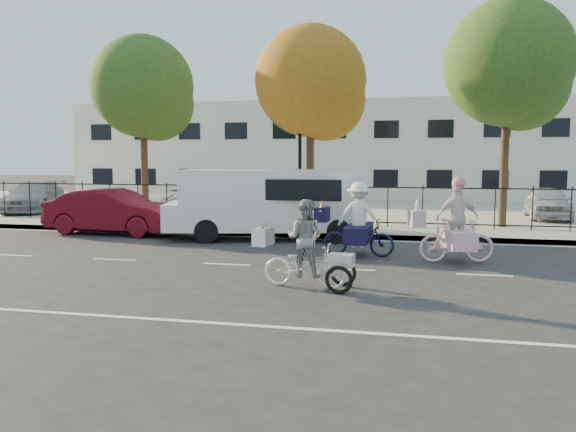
% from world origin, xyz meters
% --- Properties ---
extents(ground, '(120.00, 120.00, 0.00)m').
position_xyz_m(ground, '(0.00, 0.00, 0.00)').
color(ground, '#333334').
extents(road_markings, '(60.00, 9.52, 0.01)m').
position_xyz_m(road_markings, '(0.00, 0.00, 0.01)').
color(road_markings, silver).
rests_on(road_markings, ground).
extents(curb, '(60.00, 0.10, 0.15)m').
position_xyz_m(curb, '(0.00, 5.05, 0.07)').
color(curb, '#A8A399').
rests_on(curb, ground).
extents(sidewalk, '(60.00, 2.20, 0.15)m').
position_xyz_m(sidewalk, '(0.00, 6.10, 0.07)').
color(sidewalk, '#A8A399').
rests_on(sidewalk, ground).
extents(parking_lot, '(60.00, 15.60, 0.15)m').
position_xyz_m(parking_lot, '(0.00, 15.00, 0.07)').
color(parking_lot, '#A8A399').
rests_on(parking_lot, ground).
extents(iron_fence, '(58.00, 0.06, 1.50)m').
position_xyz_m(iron_fence, '(0.00, 7.20, 0.90)').
color(iron_fence, black).
rests_on(iron_fence, sidewalk).
extents(building, '(34.00, 10.00, 6.00)m').
position_xyz_m(building, '(0.00, 25.00, 3.00)').
color(building, silver).
rests_on(building, ground).
extents(lamppost, '(0.36, 0.36, 4.33)m').
position_xyz_m(lamppost, '(0.50, 6.80, 3.11)').
color(lamppost, black).
rests_on(lamppost, sidewalk).
extents(street_sign, '(0.85, 0.06, 1.80)m').
position_xyz_m(street_sign, '(-1.85, 6.80, 1.42)').
color(street_sign, black).
rests_on(street_sign, sidewalk).
extents(zebra_trike, '(2.09, 0.90, 1.78)m').
position_xyz_m(zebra_trike, '(2.30, -1.95, 0.69)').
color(zebra_trike, white).
rests_on(zebra_trike, ground).
extents(unicorn_bike, '(2.17, 1.54, 2.14)m').
position_xyz_m(unicorn_bike, '(5.46, 1.43, 0.79)').
color(unicorn_bike, '#FFC2CF').
rests_on(unicorn_bike, ground).
extents(bull_bike, '(2.12, 1.45, 1.96)m').
position_xyz_m(bull_bike, '(3.01, 1.88, 0.78)').
color(bull_bike, black).
rests_on(bull_bike, ground).
extents(white_van, '(6.62, 3.30, 2.22)m').
position_xyz_m(white_van, '(-0.05, 4.50, 1.23)').
color(white_van, white).
rests_on(white_van, ground).
extents(red_sedan, '(4.75, 1.90, 1.54)m').
position_xyz_m(red_sedan, '(-5.51, 4.47, 0.77)').
color(red_sedan, '#570915').
rests_on(red_sedan, ground).
extents(pedestrian, '(0.79, 0.62, 1.91)m').
position_xyz_m(pedestrian, '(-2.66, 6.80, 1.10)').
color(pedestrian, black).
rests_on(pedestrian, sidewalk).
extents(lot_car_a, '(3.22, 5.01, 1.35)m').
position_xyz_m(lot_car_a, '(-12.40, 9.64, 0.83)').
color(lot_car_a, '#93979A').
rests_on(lot_car_a, parking_lot).
extents(lot_car_b, '(3.45, 5.14, 1.31)m').
position_xyz_m(lot_car_b, '(-5.95, 11.48, 0.80)').
color(lot_car_b, white).
rests_on(lot_car_b, parking_lot).
extents(lot_car_c, '(2.34, 4.37, 1.37)m').
position_xyz_m(lot_car_c, '(-3.17, 11.28, 0.83)').
color(lot_car_c, '#54585D').
rests_on(lot_car_c, parking_lot).
extents(lot_car_d, '(1.88, 3.95, 1.30)m').
position_xyz_m(lot_car_d, '(9.79, 11.28, 0.80)').
color(lot_car_d, '#B2B3BA').
rests_on(lot_car_d, parking_lot).
extents(tree_west, '(4.07, 4.07, 7.46)m').
position_xyz_m(tree_west, '(-6.05, 8.26, 5.22)').
color(tree_west, '#442D1D').
rests_on(tree_west, ground).
extents(tree_mid, '(3.99, 3.99, 7.32)m').
position_xyz_m(tree_mid, '(0.93, 7.36, 5.13)').
color(tree_mid, '#442D1D').
rests_on(tree_mid, ground).
extents(tree_east, '(4.40, 4.40, 8.07)m').
position_xyz_m(tree_east, '(7.73, 8.17, 5.65)').
color(tree_east, '#442D1D').
rests_on(tree_east, ground).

